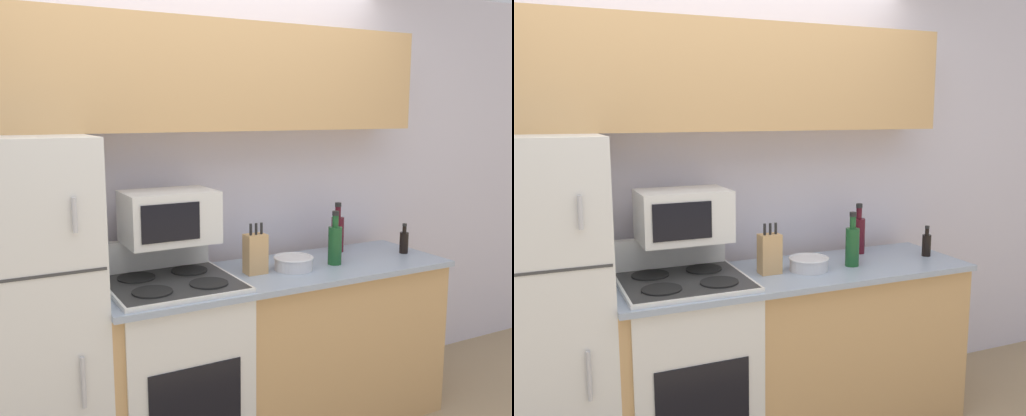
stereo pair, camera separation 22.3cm
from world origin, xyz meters
TOP-DOWN VIEW (x-y plane):
  - wall_back at (0.00, 0.71)m, footprint 8.00×0.05m
  - lower_cabinets at (0.36, 0.29)m, footprint 1.94×0.62m
  - refrigerator at (-0.97, 0.34)m, footprint 0.72×0.70m
  - upper_cabinets at (0.00, 0.54)m, footprint 2.66×0.30m
  - stove at (-0.25, 0.28)m, footprint 0.62×0.60m
  - microwave at (-0.21, 0.41)m, footprint 0.45×0.31m
  - knife_block at (0.21, 0.27)m, footprint 0.11×0.08m
  - bowl at (0.43, 0.24)m, footprint 0.22×0.22m
  - bottle_wine_red at (0.88, 0.46)m, footprint 0.08×0.08m
  - bottle_soy_sauce at (1.21, 0.24)m, footprint 0.05×0.05m
  - bottle_wine_green at (0.69, 0.23)m, footprint 0.08×0.08m

SIDE VIEW (x-z plane):
  - lower_cabinets at x=0.36m, z-range 0.00..0.93m
  - stove at x=-0.25m, z-range -0.06..1.05m
  - refrigerator at x=-0.97m, z-range 0.00..1.67m
  - bowl at x=0.43m, z-range 0.93..1.00m
  - bottle_soy_sauce at x=1.21m, z-range 0.91..1.09m
  - knife_block at x=0.21m, z-range 0.90..1.17m
  - bottle_wine_red at x=0.88m, z-range 0.90..1.20m
  - bottle_wine_green at x=0.69m, z-range 0.90..1.20m
  - microwave at x=-0.21m, z-range 1.12..1.38m
  - wall_back at x=0.00m, z-range 0.00..2.55m
  - upper_cabinets at x=0.00m, z-range 1.67..2.23m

